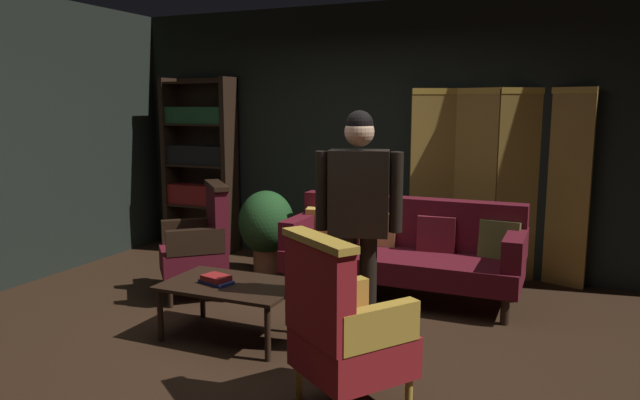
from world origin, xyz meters
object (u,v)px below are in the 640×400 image
at_px(potted_plant, 266,226).
at_px(velvet_couch, 404,247).
at_px(armchair_gilt_accent, 343,328).
at_px(book_navy_cloth, 216,282).
at_px(bookshelf, 201,162).
at_px(coffee_table, 231,289).
at_px(folding_screen, 497,182).
at_px(standing_figure, 359,211).
at_px(book_red_leather, 216,278).
at_px(armchair_wing_left, 200,244).

bearing_deg(potted_plant, velvet_couch, -5.38).
height_order(armchair_gilt_accent, book_navy_cloth, armchair_gilt_accent).
bearing_deg(velvet_couch, armchair_gilt_accent, -83.62).
relative_size(bookshelf, potted_plant, 2.37).
bearing_deg(book_navy_cloth, coffee_table, 25.02).
bearing_deg(armchair_gilt_accent, bookshelf, 135.44).
bearing_deg(folding_screen, velvet_couch, -129.40).
distance_m(coffee_table, book_navy_cloth, 0.12).
height_order(folding_screen, armchair_gilt_accent, folding_screen).
height_order(bookshelf, book_navy_cloth, bookshelf).
bearing_deg(standing_figure, bookshelf, 142.07).
bearing_deg(velvet_couch, coffee_table, -121.51).
relative_size(coffee_table, book_navy_cloth, 3.97).
distance_m(folding_screen, potted_plant, 2.36).
bearing_deg(book_red_leather, armchair_wing_left, 131.35).
xyz_separation_m(folding_screen, velvet_couch, (-0.70, -0.85, -0.53)).
height_order(potted_plant, book_red_leather, potted_plant).
bearing_deg(book_navy_cloth, folding_screen, 54.36).
bearing_deg(armchair_wing_left, bookshelf, 123.90).
bearing_deg(standing_figure, armchair_wing_left, 159.76).
relative_size(armchair_wing_left, book_red_leather, 5.24).
height_order(folding_screen, potted_plant, folding_screen).
relative_size(armchair_wing_left, potted_plant, 1.20).
relative_size(coffee_table, potted_plant, 1.15).
bearing_deg(coffee_table, bookshelf, 128.75).
bearing_deg(potted_plant, book_navy_cloth, -73.85).
xyz_separation_m(velvet_couch, armchair_gilt_accent, (0.24, -2.16, 0.03)).
relative_size(coffee_table, armchair_gilt_accent, 0.96).
relative_size(potted_plant, book_red_leather, 4.37).
relative_size(velvet_couch, armchair_wing_left, 2.04).
xyz_separation_m(armchair_wing_left, book_red_leather, (0.67, -0.77, -0.03)).
distance_m(bookshelf, book_navy_cloth, 2.90).
bearing_deg(potted_plant, bookshelf, 153.62).
height_order(folding_screen, armchair_wing_left, folding_screen).
relative_size(folding_screen, book_red_leather, 9.58).
bearing_deg(bookshelf, potted_plant, -26.38).
relative_size(folding_screen, book_navy_cloth, 7.55).
xyz_separation_m(velvet_couch, book_navy_cloth, (-1.01, -1.54, -0.02)).
bearing_deg(armchair_gilt_accent, coffee_table, 149.89).
distance_m(bookshelf, armchair_gilt_accent, 4.17).
distance_m(folding_screen, coffee_table, 2.91).
height_order(bookshelf, standing_figure, bookshelf).
relative_size(folding_screen, armchair_gilt_accent, 1.83).
bearing_deg(book_red_leather, velvet_couch, 56.60).
bearing_deg(potted_plant, armchair_wing_left, -101.63).
relative_size(armchair_gilt_accent, standing_figure, 0.61).
bearing_deg(potted_plant, folding_screen, 17.87).
height_order(velvet_couch, book_navy_cloth, velvet_couch).
bearing_deg(potted_plant, standing_figure, -44.93).
xyz_separation_m(folding_screen, book_navy_cloth, (-1.71, -2.39, -0.55)).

